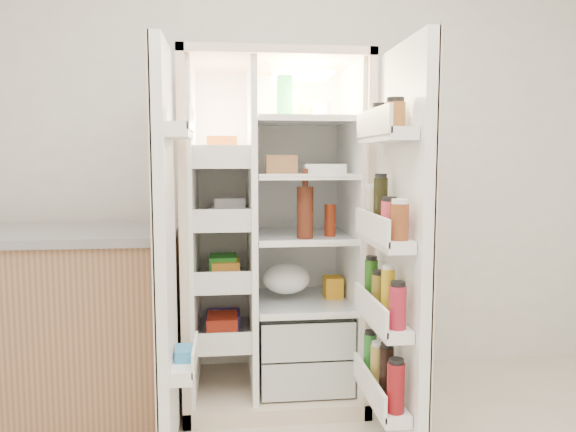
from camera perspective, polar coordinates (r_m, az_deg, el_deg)
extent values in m
cube|color=white|center=(3.26, -1.18, 7.12)|extent=(4.00, 0.02, 2.70)
cube|color=beige|center=(3.21, -2.10, -0.91)|extent=(0.92, 0.04, 1.80)
cube|color=beige|center=(2.88, -10.35, -1.79)|extent=(0.04, 0.70, 1.80)
cube|color=beige|center=(2.96, 6.94, -1.55)|extent=(0.04, 0.70, 1.80)
cube|color=beige|center=(2.90, -1.65, 15.80)|extent=(0.92, 0.70, 0.04)
cube|color=beige|center=(3.12, -1.55, -17.55)|extent=(0.92, 0.70, 0.08)
cube|color=white|center=(3.18, -2.06, -0.62)|extent=(0.84, 0.02, 1.68)
cube|color=white|center=(2.88, -9.76, -1.39)|extent=(0.02, 0.62, 1.68)
cube|color=white|center=(2.95, 6.37, -1.18)|extent=(0.02, 0.62, 1.68)
cube|color=white|center=(2.88, -3.78, -1.33)|extent=(0.03, 0.62, 1.68)
cube|color=#BAC3BF|center=(3.06, 1.47, -15.08)|extent=(0.47, 0.52, 0.19)
cube|color=#BAC3BF|center=(3.00, 1.48, -11.51)|extent=(0.47, 0.52, 0.19)
cube|color=#FFD18C|center=(2.96, 1.36, 14.43)|extent=(0.30, 0.30, 0.02)
cube|color=silver|center=(3.00, -6.73, -12.23)|extent=(0.28, 0.58, 0.02)
cube|color=silver|center=(2.92, -6.81, -6.63)|extent=(0.28, 0.58, 0.02)
cube|color=silver|center=(2.87, -6.88, -0.77)|extent=(0.28, 0.58, 0.02)
cube|color=silver|center=(2.85, -6.96, 5.23)|extent=(0.28, 0.58, 0.02)
cube|color=white|center=(2.98, 1.43, -8.91)|extent=(0.49, 0.58, 0.01)
cube|color=white|center=(2.91, 1.45, -2.04)|extent=(0.49, 0.58, 0.01)
cube|color=white|center=(2.88, 1.47, 4.29)|extent=(0.49, 0.58, 0.02)
cube|color=white|center=(2.88, 1.48, 9.86)|extent=(0.49, 0.58, 0.02)
cube|color=red|center=(2.98, -6.75, -11.13)|extent=(0.16, 0.20, 0.10)
cube|color=#258B26|center=(2.91, -6.82, -5.28)|extent=(0.14, 0.18, 0.12)
cube|color=silver|center=(2.86, -6.89, 0.13)|extent=(0.20, 0.22, 0.07)
cube|color=orange|center=(2.85, -6.98, 6.84)|extent=(0.15, 0.16, 0.14)
cube|color=#4E39AC|center=(2.98, -6.75, -11.22)|extent=(0.18, 0.20, 0.09)
cube|color=orange|center=(2.91, -6.82, -5.47)|extent=(0.14, 0.18, 0.10)
cube|color=silver|center=(2.86, -6.90, 0.62)|extent=(0.16, 0.16, 0.12)
sphere|color=orange|center=(3.00, -0.79, -16.80)|extent=(0.07, 0.07, 0.07)
sphere|color=orange|center=(3.04, 0.89, -16.43)|extent=(0.07, 0.07, 0.07)
sphere|color=orange|center=(3.02, 2.96, -16.62)|extent=(0.07, 0.07, 0.07)
sphere|color=orange|center=(3.13, -0.10, -15.77)|extent=(0.07, 0.07, 0.07)
ellipsoid|color=#417727|center=(3.01, 1.43, -11.12)|extent=(0.26, 0.24, 0.11)
cylinder|color=#4B1D10|center=(2.73, 1.79, 0.37)|extent=(0.08, 0.08, 0.26)
cylinder|color=maroon|center=(2.82, 4.41, -0.44)|extent=(0.06, 0.06, 0.17)
cube|color=#27914B|center=(2.82, -0.36, 12.29)|extent=(0.07, 0.07, 0.22)
cylinder|color=white|center=(2.90, 3.58, 10.84)|extent=(0.10, 0.10, 0.09)
cylinder|color=gold|center=(2.99, 1.92, 10.68)|extent=(0.07, 0.07, 0.09)
cube|color=white|center=(2.80, 3.86, 4.92)|extent=(0.21, 0.09, 0.05)
cube|color=#AA7344|center=(2.80, -0.70, 5.39)|extent=(0.16, 0.09, 0.10)
ellipsoid|color=white|center=(2.96, -0.18, -7.22)|extent=(0.25, 0.23, 0.16)
cube|color=#FCA41A|center=(3.03, 4.73, -7.40)|extent=(0.10, 0.12, 0.12)
cube|color=white|center=(2.35, -12.72, -3.61)|extent=(0.05, 0.40, 1.72)
cube|color=beige|center=(2.35, -13.33, -3.62)|extent=(0.01, 0.40, 1.72)
cube|color=white|center=(2.47, -10.77, -15.11)|extent=(0.09, 0.32, 0.06)
cube|color=white|center=(2.31, -11.26, 8.72)|extent=(0.09, 0.32, 0.06)
cube|color=#338CCC|center=(2.46, -10.79, -14.46)|extent=(0.07, 0.12, 0.10)
cube|color=white|center=(2.36, 11.95, -3.53)|extent=(0.05, 0.58, 1.72)
cube|color=beige|center=(2.37, 12.53, -3.51)|extent=(0.01, 0.58, 1.72)
cube|color=white|center=(2.52, 9.70, -18.08)|extent=(0.11, 0.50, 0.05)
cube|color=white|center=(2.40, 9.84, -10.66)|extent=(0.11, 0.50, 0.05)
cube|color=white|center=(2.33, 10.00, -2.38)|extent=(0.11, 0.50, 0.05)
cube|color=white|center=(2.31, 10.19, 8.25)|extent=(0.11, 0.50, 0.05)
cylinder|color=maroon|center=(2.30, 11.20, -17.20)|extent=(0.07, 0.07, 0.20)
cylinder|color=black|center=(2.41, 10.24, -15.81)|extent=(0.06, 0.06, 0.22)
cylinder|color=#AD9139|center=(2.53, 9.35, -15.17)|extent=(0.06, 0.06, 0.18)
cylinder|color=#297B2D|center=(2.65, 8.57, -14.08)|extent=(0.06, 0.06, 0.19)
cylinder|color=maroon|center=(2.19, 11.38, -9.36)|extent=(0.07, 0.07, 0.17)
cylinder|color=gold|center=(2.31, 10.39, -8.05)|extent=(0.06, 0.06, 0.21)
cylinder|color=brown|center=(2.43, 9.49, -7.90)|extent=(0.07, 0.07, 0.16)
cylinder|color=#1F5613|center=(2.55, 8.69, -6.78)|extent=(0.06, 0.06, 0.20)
cylinder|color=brown|center=(2.13, 11.56, -0.62)|extent=(0.07, 0.07, 0.14)
cylinder|color=#CA3446|center=(2.25, 10.54, -0.24)|extent=(0.07, 0.07, 0.14)
cylinder|color=black|center=(2.37, 9.65, 1.18)|extent=(0.06, 0.06, 0.23)
cylinder|color=beige|center=(2.50, 8.81, 0.86)|extent=(0.06, 0.06, 0.18)
cylinder|color=brown|center=(2.20, 11.14, 10.31)|extent=(0.08, 0.08, 0.10)
cylinder|color=brown|center=(2.41, 9.53, 9.95)|extent=(0.08, 0.08, 0.10)
cube|color=#996D4C|center=(3.03, -23.79, -10.58)|extent=(1.25, 0.65, 0.89)
cube|color=gray|center=(2.94, -24.18, -1.77)|extent=(1.29, 0.69, 0.04)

